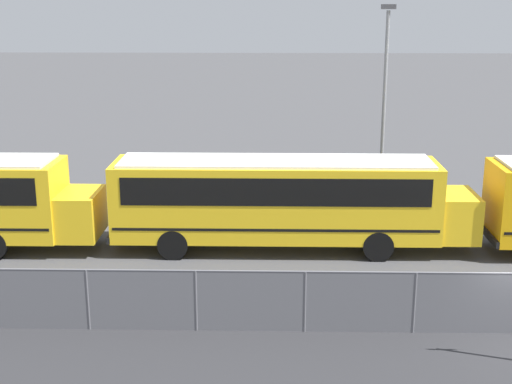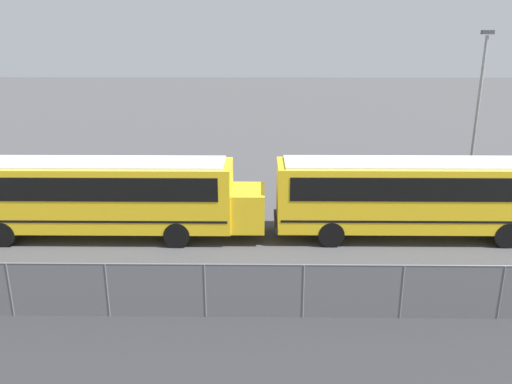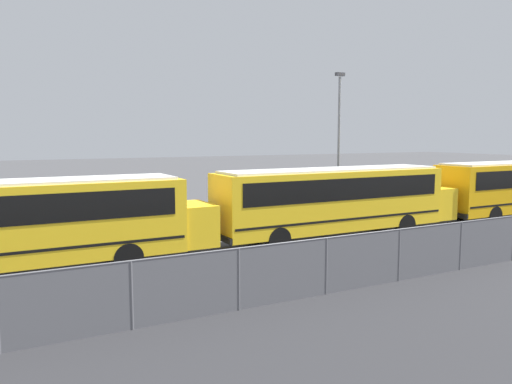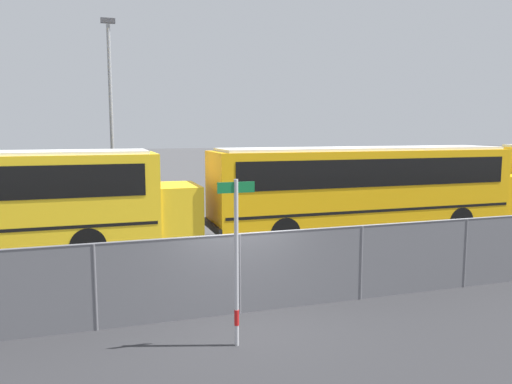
% 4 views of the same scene
% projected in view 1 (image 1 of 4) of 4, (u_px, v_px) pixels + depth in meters
% --- Properties ---
extents(school_bus_3, '(13.21, 2.53, 3.39)m').
position_uv_depth(school_bus_3, '(283.00, 197.00, 25.81)').
color(school_bus_3, yellow).
rests_on(school_bus_3, ground_plane).
extents(light_pole, '(0.60, 0.24, 8.71)m').
position_uv_depth(light_pole, '(384.00, 100.00, 30.47)').
color(light_pole, gray).
rests_on(light_pole, ground_plane).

